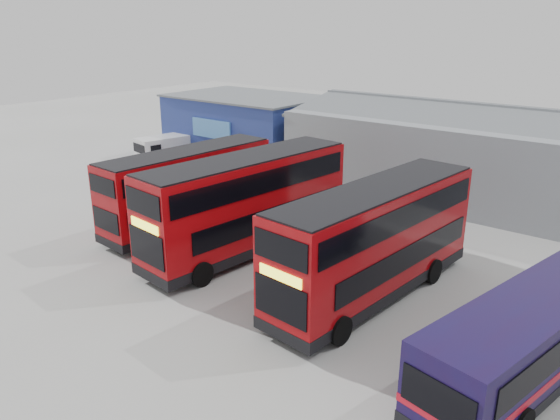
% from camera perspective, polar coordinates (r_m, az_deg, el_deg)
% --- Properties ---
extents(ground_plane, '(120.00, 120.00, 0.00)m').
position_cam_1_polar(ground_plane, '(24.59, -6.81, -7.06)').
color(ground_plane, gray).
rests_on(ground_plane, ground).
extents(office_block, '(12.30, 8.32, 5.12)m').
position_cam_1_polar(office_block, '(45.53, -3.47, 8.69)').
color(office_block, navy).
rests_on(office_block, ground).
extents(maintenance_shed, '(30.50, 12.00, 5.89)m').
position_cam_1_polar(maintenance_shed, '(37.17, 25.21, 4.55)').
color(maintenance_shed, gray).
rests_on(maintenance_shed, ground).
extents(double_decker_left, '(3.11, 10.39, 4.34)m').
position_cam_1_polar(double_decker_left, '(30.07, -9.50, 2.16)').
color(double_decker_left, '#9A080D').
rests_on(double_decker_left, ground).
extents(double_decker_centre, '(3.90, 11.59, 4.81)m').
position_cam_1_polar(double_decker_centre, '(26.29, -3.42, 0.45)').
color(double_decker_centre, '#9A080D').
rests_on(double_decker_centre, ground).
extents(double_decker_right, '(3.63, 11.27, 4.69)m').
position_cam_1_polar(double_decker_right, '(22.34, 9.82, -3.43)').
color(double_decker_right, '#9A080D').
rests_on(double_decker_right, ground).
extents(single_decker_blue, '(4.57, 11.03, 2.92)m').
position_cam_1_polar(single_decker_blue, '(19.31, 25.25, -11.84)').
color(single_decker_blue, '#110C36').
rests_on(single_decker_blue, ground).
extents(panel_van, '(2.85, 5.23, 2.17)m').
position_cam_1_polar(panel_van, '(44.84, -11.67, 6.38)').
color(panel_van, silver).
rests_on(panel_van, ground).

